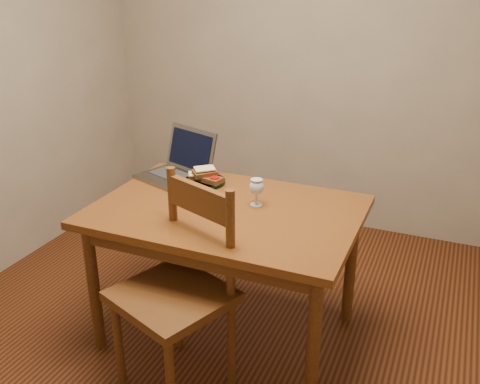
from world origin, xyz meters
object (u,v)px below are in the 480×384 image
at_px(milk_glass, 256,192).
at_px(laptop, 180,165).
at_px(table, 227,224).
at_px(chair, 176,282).
at_px(plate, 204,182).

height_order(milk_glass, laptop, laptop).
bearing_deg(milk_glass, table, -143.70).
relative_size(table, chair, 2.16).
height_order(chair, plate, chair).
bearing_deg(milk_glass, plate, 156.34).
relative_size(chair, laptop, 1.34).
xyz_separation_m(milk_glass, laptop, (-0.55, 0.21, -0.00)).
bearing_deg(plate, laptop, 165.01).
distance_m(plate, milk_glass, 0.41).
height_order(table, laptop, laptop).
xyz_separation_m(chair, plate, (-0.19, 0.68, 0.20)).
relative_size(table, plate, 5.63).
bearing_deg(table, laptop, 144.76).
xyz_separation_m(chair, milk_glass, (0.18, 0.52, 0.26)).
height_order(chair, milk_glass, chair).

